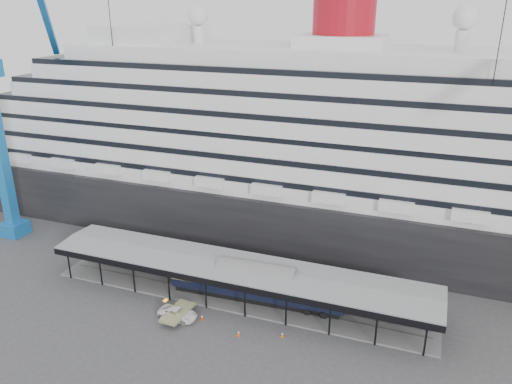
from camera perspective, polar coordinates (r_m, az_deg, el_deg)
ground at (r=69.86m, az=-3.82°, el=-13.90°), size 200.00×200.00×0.00m
cruise_ship at (r=90.09m, az=4.28°, el=7.03°), size 130.00×30.00×43.90m
platform_canopy at (r=72.42m, az=-2.24°, el=-10.27°), size 56.00×9.18×5.30m
crane_blue at (r=95.55m, az=-27.02°, el=6.61°), size 22.63×19.19×47.60m
port_truck at (r=69.59m, az=-8.95°, el=-13.55°), size 5.47×2.71×1.49m
pullman_carriage at (r=71.15m, az=0.07°, el=-10.31°), size 25.15×4.36×24.58m
traffic_cone_left at (r=69.12m, az=-6.20°, el=-14.03°), size 0.50×0.50×0.78m
traffic_cone_mid at (r=65.97m, az=-2.01°, el=-15.83°), size 0.52×0.52×0.77m
traffic_cone_right at (r=65.85m, az=3.02°, el=-15.95°), size 0.47×0.47×0.71m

